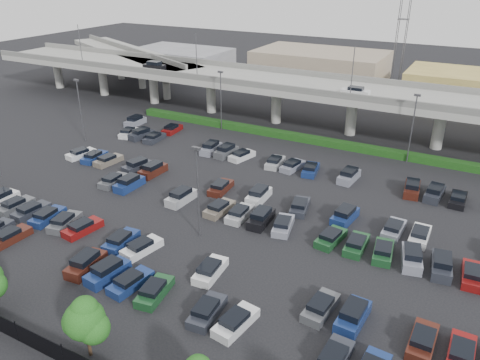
# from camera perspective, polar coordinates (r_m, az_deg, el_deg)

# --- Properties ---
(ground) EXTENTS (280.00, 280.00, 0.00)m
(ground) POSITION_cam_1_polar(r_m,az_deg,el_deg) (57.50, -0.60, -3.04)
(ground) COLOR black
(overpass) EXTENTS (150.00, 13.00, 15.80)m
(overpass) POSITION_cam_1_polar(r_m,az_deg,el_deg) (82.77, 10.15, 10.62)
(overpass) COLOR #999991
(overpass) RESTS_ON ground
(on_ramp) EXTENTS (50.93, 30.13, 8.80)m
(on_ramp) POSITION_cam_1_polar(r_m,az_deg,el_deg) (118.02, -13.20, 14.57)
(on_ramp) COLOR #999991
(on_ramp) RESTS_ON ground
(hedge) EXTENTS (66.00, 1.60, 1.10)m
(hedge) POSITION_cam_1_polar(r_m,az_deg,el_deg) (78.23, 8.30, 4.97)
(hedge) COLOR #113910
(hedge) RESTS_ON ground
(fence) EXTENTS (70.00, 0.10, 2.00)m
(fence) POSITION_cam_1_polar(r_m,az_deg,el_deg) (39.49, -21.84, -18.71)
(fence) COLOR black
(fence) RESTS_ON ground
(tree_row) EXTENTS (65.07, 3.66, 5.94)m
(tree_row) POSITION_cam_1_polar(r_m,az_deg,el_deg) (37.99, -20.01, -15.10)
(tree_row) COLOR #332316
(tree_row) RESTS_ON ground
(parked_cars) EXTENTS (63.08, 41.61, 1.67)m
(parked_cars) POSITION_cam_1_polar(r_m,az_deg,el_deg) (54.85, -2.37, -3.81)
(parked_cars) COLOR white
(parked_cars) RESTS_ON ground
(light_poles) EXTENTS (66.90, 48.38, 10.30)m
(light_poles) POSITION_cam_1_polar(r_m,az_deg,el_deg) (58.38, -3.23, 4.11)
(light_poles) COLOR #49494E
(light_poles) RESTS_ON ground
(distant_buildings) EXTENTS (138.00, 24.00, 9.00)m
(distant_buildings) POSITION_cam_1_polar(r_m,az_deg,el_deg) (109.40, 21.64, 11.03)
(distant_buildings) COLOR gray
(distant_buildings) RESTS_ON ground
(comm_tower) EXTENTS (2.40, 2.40, 30.00)m
(comm_tower) POSITION_cam_1_polar(r_m,az_deg,el_deg) (120.69, 19.36, 18.31)
(comm_tower) COLOR #49494E
(comm_tower) RESTS_ON ground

